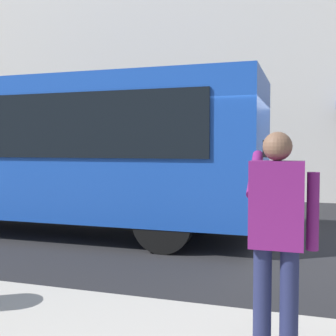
% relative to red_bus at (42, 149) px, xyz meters
% --- Properties ---
extents(ground_plane, '(60.00, 60.00, 0.00)m').
position_rel_red_bus_xyz_m(ground_plane, '(-4.78, 0.02, -1.68)').
color(ground_plane, '#232326').
extents(building_facade_far, '(28.00, 1.55, 12.00)m').
position_rel_red_bus_xyz_m(building_facade_far, '(-4.79, -6.78, 4.30)').
color(building_facade_far, beige).
rests_on(building_facade_far, ground_plane).
extents(red_bus, '(9.05, 2.54, 3.08)m').
position_rel_red_bus_xyz_m(red_bus, '(0.00, 0.00, 0.00)').
color(red_bus, '#1947AD').
rests_on(red_bus, ground_plane).
extents(pedestrian_photographer, '(0.53, 0.52, 1.70)m').
position_rel_red_bus_xyz_m(pedestrian_photographer, '(-5.02, 4.36, -0.54)').
color(pedestrian_photographer, '#1E2347').
rests_on(pedestrian_photographer, sidewalk_curb).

